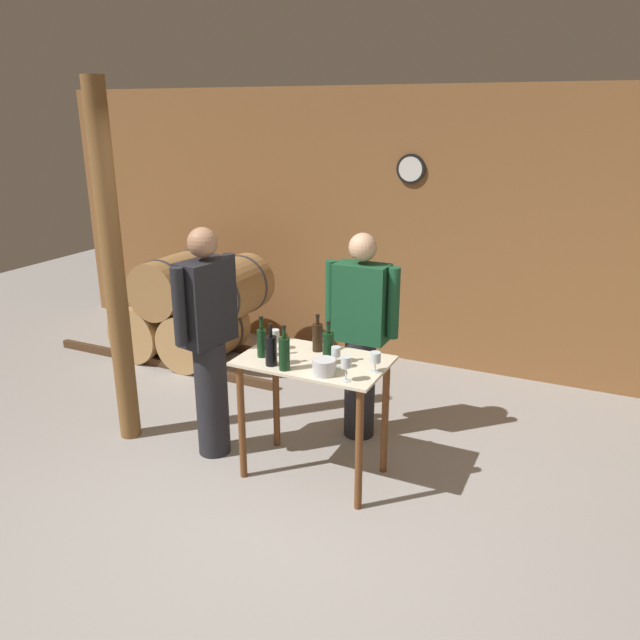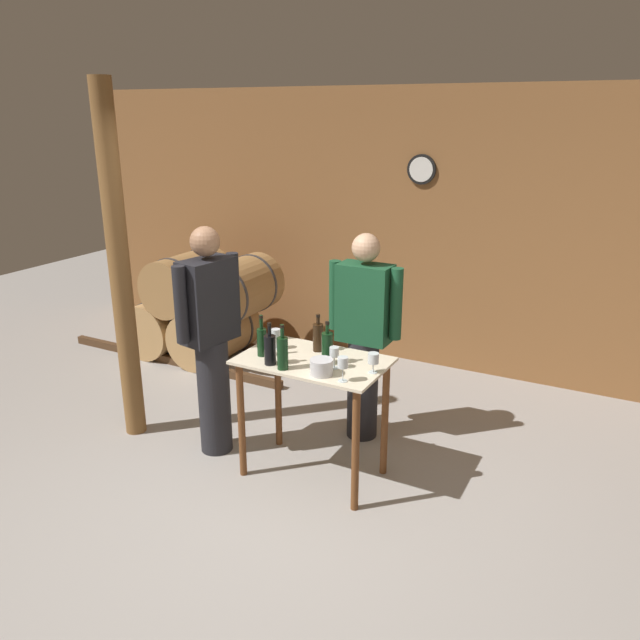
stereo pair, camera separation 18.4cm
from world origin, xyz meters
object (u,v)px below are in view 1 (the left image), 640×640
wine_bottle_center (284,353)px  wine_glass_near_center (336,353)px  wine_bottle_far_left (262,342)px  wine_glass_near_right (346,363)px  wine_bottle_far_right (328,347)px  wine_bottle_right (318,337)px  wine_glass_near_left (275,335)px  wine_bottle_left (271,350)px  wine_glass_far_side (375,358)px  person_visitor_with_scarf (361,333)px  person_host (208,339)px  ice_bucket (324,367)px  wooden_post (114,271)px

wine_bottle_center → wine_glass_near_center: 0.33m
wine_bottle_far_left → wine_glass_near_right: (0.67, -0.13, 0.01)m
wine_bottle_far_right → wine_glass_near_right: size_ratio=1.83×
wine_bottle_right → wine_glass_near_left: (-0.28, -0.10, 0.00)m
wine_bottle_far_left → wine_bottle_right: wine_bottle_far_left is taller
wine_bottle_far_right → wine_glass_near_left: wine_bottle_far_right is taller
wine_bottle_left → wine_bottle_center: (0.11, -0.03, 0.01)m
wine_bottle_right → wine_glass_far_side: wine_bottle_right is taller
wine_bottle_left → wine_glass_near_right: 0.54m
wine_bottle_left → person_visitor_with_scarf: bearing=72.1°
wine_bottle_left → wine_glass_near_right: size_ratio=1.80×
wine_glass_near_center → wine_glass_near_right: size_ratio=0.91×
wine_glass_near_left → wine_glass_near_right: wine_glass_near_right is taller
wine_glass_near_left → wine_glass_near_center: size_ratio=0.99×
wine_bottle_left → wine_glass_near_center: bearing=18.6°
wine_bottle_right → wine_glass_near_center: wine_bottle_right is taller
wine_glass_near_center → person_host: size_ratio=0.08×
wine_bottle_far_left → wine_glass_near_right: size_ratio=1.81×
wine_bottle_center → ice_bucket: (0.26, 0.04, -0.07)m
wine_bottle_far_right → person_host: person_host is taller
wine_glass_near_center → person_host: person_host is taller
wine_bottle_far_right → wine_bottle_center: bearing=-134.5°
wine_glass_near_left → person_host: person_host is taller
wine_bottle_center → wine_bottle_left: bearing=165.5°
wine_bottle_far_left → wine_glass_near_left: bearing=84.4°
wine_bottle_left → wine_glass_near_center: wine_bottle_left is taller
wine_glass_near_left → wine_glass_near_right: size_ratio=0.90×
wine_bottle_left → person_host: person_host is taller
wine_bottle_far_left → wine_glass_near_left: (0.02, 0.16, -0.00)m
wine_glass_near_right → wine_bottle_left: bearing=177.6°
wooden_post → wine_bottle_right: (1.53, 0.28, -0.36)m
wine_bottle_far_right → wine_glass_near_left: bearing=170.7°
wine_glass_near_right → ice_bucket: (-0.16, 0.03, -0.07)m
wine_bottle_far_right → wine_glass_near_left: 0.45m
wine_bottle_right → wine_glass_near_right: wine_bottle_right is taller
wine_glass_near_right → wine_glass_far_side: bearing=61.8°
wine_bottle_far_left → wine_bottle_left: bearing=-38.2°
wine_bottle_center → wine_glass_far_side: (0.54, 0.22, -0.02)m
wine_glass_near_left → ice_bucket: wine_glass_near_left is taller
wine_bottle_far_left → wine_glass_near_center: size_ratio=1.99×
wine_glass_far_side → person_visitor_with_scarf: 0.80m
wooden_post → wine_glass_near_left: size_ratio=18.63×
ice_bucket → person_visitor_with_scarf: 0.88m
wine_bottle_far_left → ice_bucket: wine_bottle_far_left is taller
wine_bottle_right → person_visitor_with_scarf: person_visitor_with_scarf is taller
wine_bottle_far_left → wine_bottle_right: 0.39m
wine_bottle_center → person_host: person_host is taller
person_visitor_with_scarf → wine_glass_near_center: bearing=-80.9°
wine_bottle_far_right → wine_glass_near_right: (0.22, -0.21, 0.01)m
wine_glass_near_right → ice_bucket: wine_glass_near_right is taller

